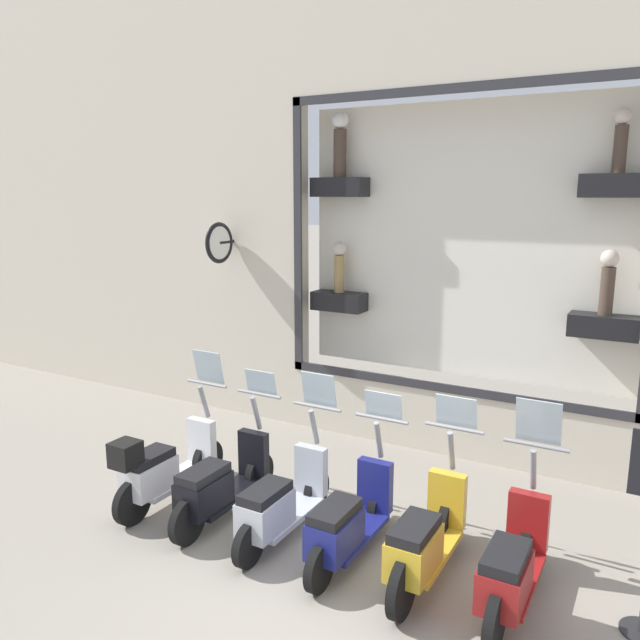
# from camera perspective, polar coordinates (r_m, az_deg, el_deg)

# --- Properties ---
(ground_plane) EXTENTS (120.00, 120.00, 0.00)m
(ground_plane) POSITION_cam_1_polar(r_m,az_deg,el_deg) (6.34, 0.73, -23.06)
(ground_plane) COLOR gray
(building_facade) EXTENTS (1.24, 36.00, 7.45)m
(building_facade) POSITION_cam_1_polar(r_m,az_deg,el_deg) (8.57, 12.73, 12.40)
(building_facade) COLOR beige
(building_facade) RESTS_ON ground_plane
(scooter_red_0) EXTENTS (1.80, 0.60, 1.71)m
(scooter_red_0) POSITION_cam_1_polar(r_m,az_deg,el_deg) (6.03, 17.16, -20.67)
(scooter_red_0) COLOR black
(scooter_red_0) RESTS_ON ground_plane
(scooter_yellow_1) EXTENTS (1.81, 0.61, 1.61)m
(scooter_yellow_1) POSITION_cam_1_polar(r_m,az_deg,el_deg) (6.20, 9.55, -19.23)
(scooter_yellow_1) COLOR black
(scooter_yellow_1) RESTS_ON ground_plane
(scooter_navy_2) EXTENTS (1.79, 0.61, 1.53)m
(scooter_navy_2) POSITION_cam_1_polar(r_m,az_deg,el_deg) (6.47, 2.55, -17.96)
(scooter_navy_2) COLOR black
(scooter_navy_2) RESTS_ON ground_plane
(scooter_silver_3) EXTENTS (1.79, 0.60, 1.62)m
(scooter_silver_3) POSITION_cam_1_polar(r_m,az_deg,el_deg) (6.83, -3.66, -16.31)
(scooter_silver_3) COLOR black
(scooter_silver_3) RESTS_ON ground_plane
(scooter_black_4) EXTENTS (1.80, 0.60, 1.54)m
(scooter_black_4) POSITION_cam_1_polar(r_m,az_deg,el_deg) (7.24, -9.12, -14.63)
(scooter_black_4) COLOR black
(scooter_black_4) RESTS_ON ground_plane
(scooter_white_5) EXTENTS (1.80, 0.61, 1.68)m
(scooter_white_5) POSITION_cam_1_polar(r_m,az_deg,el_deg) (7.67, -14.18, -12.90)
(scooter_white_5) COLOR black
(scooter_white_5) RESTS_ON ground_plane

